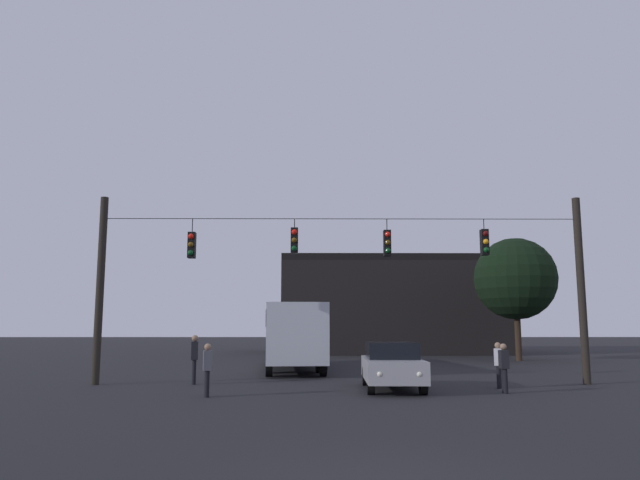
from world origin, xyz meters
name	(u,v)px	position (x,y,z in m)	size (l,w,h in m)	color
ground_plane	(333,365)	(0.00, 24.50, 0.00)	(168.00, 168.00, 0.00)	black
overhead_signal_span	(341,276)	(-0.02, 13.51, 3.87)	(17.72, 0.44, 6.75)	black
city_bus	(292,330)	(-2.05, 21.10, 1.87)	(3.34, 11.16, 3.00)	#B7BCC6
car_near_right	(392,365)	(1.57, 11.78, 0.80)	(1.92, 4.38, 1.52)	#99999E
pedestrian_crossing_left	(207,367)	(-4.11, 9.76, 0.86)	(0.32, 0.41, 1.54)	black
pedestrian_crossing_center	(504,365)	(4.89, 10.66, 0.84)	(0.25, 0.37, 1.51)	black
pedestrian_crossing_right	(498,363)	(5.17, 12.13, 0.84)	(0.36, 0.42, 1.51)	black
pedestrian_near_bus	(195,356)	(-5.26, 13.61, 0.98)	(0.30, 0.40, 1.73)	black
corner_building	(389,307)	(5.09, 40.78, 3.62)	(16.91, 13.06, 7.24)	black
tree_left_silhouette	(515,279)	(11.30, 28.25, 4.92)	(4.98, 4.98, 7.42)	#2D2116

